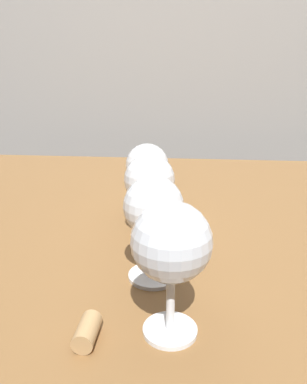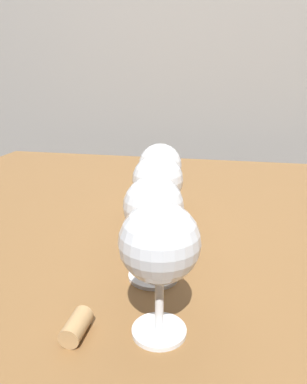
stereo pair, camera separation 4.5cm
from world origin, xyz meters
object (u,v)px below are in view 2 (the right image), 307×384
object	(u,v)px
cork	(76,326)
wine_glass_pinot	(158,181)
wine_glass_merlot	(160,167)
wine_glass_amber	(154,210)
wine_glass_cabernet	(160,245)

from	to	relation	value
cork	wine_glass_pinot	bearing A→B (deg)	81.62
cork	wine_glass_merlot	bearing A→B (deg)	86.46
wine_glass_amber	wine_glass_pinot	xyz separation A→B (m)	(-0.02, 0.12, 0.00)
wine_glass_amber	wine_glass_merlot	xyz separation A→B (m)	(-0.03, 0.23, -0.00)
wine_glass_amber	wine_glass_pinot	world-z (taller)	same
wine_glass_cabernet	wine_glass_merlot	world-z (taller)	wine_glass_cabernet
wine_glass_pinot	wine_glass_merlot	size ratio (longest dim) A/B	1.02
wine_glass_pinot	cork	bearing A→B (deg)	-98.38
wine_glass_cabernet	cork	size ratio (longest dim) A/B	3.44
wine_glass_cabernet	wine_glass_amber	bearing A→B (deg)	104.48
wine_glass_amber	wine_glass_cabernet	bearing A→B (deg)	-75.52
wine_glass_merlot	wine_glass_amber	bearing A→B (deg)	-81.64
cork	wine_glass_cabernet	bearing A→B (deg)	14.13
wine_glass_cabernet	cork	distance (m)	0.12
wine_glass_pinot	wine_glass_merlot	world-z (taller)	wine_glass_pinot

